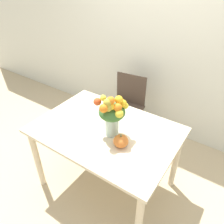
# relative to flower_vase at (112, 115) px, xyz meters

# --- Properties ---
(ground_plane) EXTENTS (12.00, 12.00, 0.00)m
(ground_plane) POSITION_rel_flower_vase_xyz_m (-0.09, 0.03, -0.99)
(ground_plane) COLOR tan
(wall_back) EXTENTS (8.00, 0.06, 2.70)m
(wall_back) POSITION_rel_flower_vase_xyz_m (-0.09, 1.31, 0.36)
(wall_back) COLOR silver
(wall_back) RESTS_ON ground_plane
(dining_table) EXTENTS (1.29, 0.91, 0.78)m
(dining_table) POSITION_rel_flower_vase_xyz_m (-0.09, 0.03, -0.32)
(dining_table) COLOR beige
(dining_table) RESTS_ON ground_plane
(flower_vase) EXTENTS (0.29, 0.25, 0.40)m
(flower_vase) POSITION_rel_flower_vase_xyz_m (0.00, 0.00, 0.00)
(flower_vase) COLOR #B2CCBC
(flower_vase) RESTS_ON dining_table
(pumpkin) EXTENTS (0.13, 0.13, 0.12)m
(pumpkin) POSITION_rel_flower_vase_xyz_m (0.14, -0.08, -0.16)
(pumpkin) COLOR orange
(pumpkin) RESTS_ON dining_table
(dining_chair_near_window) EXTENTS (0.47, 0.47, 0.88)m
(dining_chair_near_window) POSITION_rel_flower_vase_xyz_m (-0.36, 0.85, -0.52)
(dining_chair_near_window) COLOR #47382D
(dining_chair_near_window) RESTS_ON ground_plane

